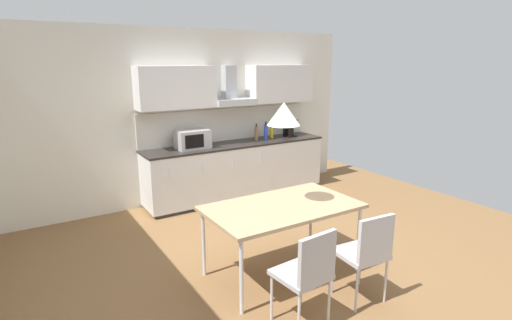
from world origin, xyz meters
name	(u,v)px	position (x,y,z in m)	size (l,w,h in m)	color
ground_plane	(270,265)	(0.00, 0.00, -0.01)	(7.59, 7.42, 0.02)	brown
wall_back	(179,117)	(0.00, 2.52, 1.32)	(6.07, 0.10, 2.64)	silver
kitchen_counter	(237,170)	(0.82, 2.17, 0.45)	(3.03, 0.63, 0.89)	#333333
backsplash_tile	(228,124)	(0.82, 2.46, 1.15)	(3.01, 0.02, 0.52)	silver
upper_wall_cabinets	(232,86)	(0.82, 2.30, 1.77)	(3.01, 0.40, 0.61)	silver
microwave	(192,139)	(0.06, 2.17, 1.03)	(0.48, 0.35, 0.28)	#ADADB2
coffee_maker	(289,128)	(1.87, 2.19, 1.04)	(0.18, 0.19, 0.30)	black
bottle_blue	(266,132)	(1.35, 2.13, 1.02)	(0.06, 0.06, 0.30)	blue
bottle_brown	(256,133)	(1.20, 2.18, 1.01)	(0.06, 0.06, 0.28)	brown
bottle_yellow	(272,132)	(1.52, 2.22, 0.99)	(0.06, 0.06, 0.23)	yellow
dining_table	(282,209)	(0.00, -0.21, 0.71)	(1.53, 0.89, 0.75)	tan
chair_near_left	(308,269)	(-0.33, -1.04, 0.53)	(0.43, 0.43, 0.87)	#B2B2B7
chair_near_right	(367,249)	(0.34, -1.04, 0.53)	(0.43, 0.43, 0.87)	#B2B2B7
pendant_lamp	(284,114)	(0.00, -0.21, 1.67)	(0.32, 0.32, 0.22)	silver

